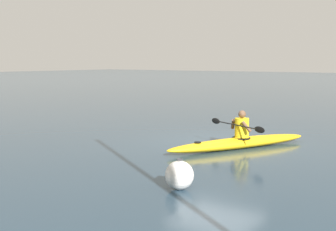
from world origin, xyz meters
TOP-DOWN VIEW (x-y plane):
  - ground_plane at (0.00, 0.00)m, footprint 160.00×160.00m
  - kayak at (-1.06, 0.60)m, footprint 2.48×4.51m
  - kayaker at (-1.07, 0.57)m, footprint 2.14×1.01m
  - mooring_buoy_orange_mid at (-1.96, 4.90)m, footprint 0.55×0.55m

SIDE VIEW (x-z plane):
  - ground_plane at x=0.00m, z-range 0.00..0.00m
  - kayak at x=-1.06m, z-range 0.00..0.31m
  - mooring_buoy_orange_mid at x=-1.96m, z-range -0.02..0.57m
  - kayaker at x=-1.07m, z-range 0.24..1.00m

